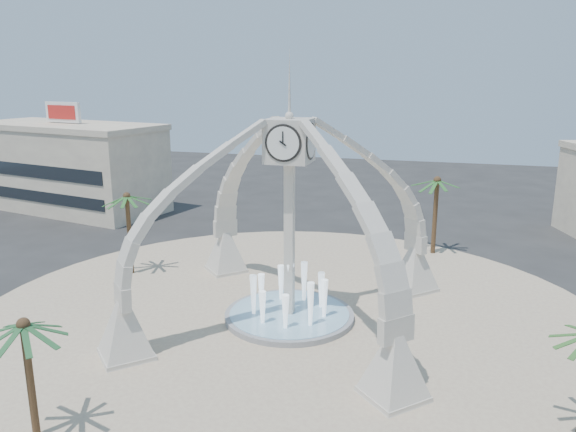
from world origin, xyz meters
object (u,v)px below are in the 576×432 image
(fountain, at_px, (289,315))
(palm_west, at_px, (127,197))
(clock_tower, at_px, (289,218))
(palm_north, at_px, (437,181))
(palm_south, at_px, (23,326))

(fountain, relative_size, palm_west, 1.19)
(clock_tower, height_order, fountain, clock_tower)
(palm_north, bearing_deg, palm_south, -116.41)
(palm_south, bearing_deg, palm_west, 110.05)
(fountain, height_order, palm_south, palm_south)
(fountain, bearing_deg, palm_south, -116.05)
(clock_tower, height_order, palm_south, clock_tower)
(palm_west, bearing_deg, clock_tower, -18.53)
(palm_west, distance_m, palm_north, 24.71)
(palm_north, bearing_deg, palm_west, -152.40)
(clock_tower, height_order, palm_west, clock_tower)
(palm_north, xyz_separation_m, palm_south, (-15.03, -30.27, -1.20))
(clock_tower, distance_m, fountain, 6.20)
(clock_tower, xyz_separation_m, palm_south, (-6.94, -14.19, -1.47))
(fountain, distance_m, palm_south, 16.49)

